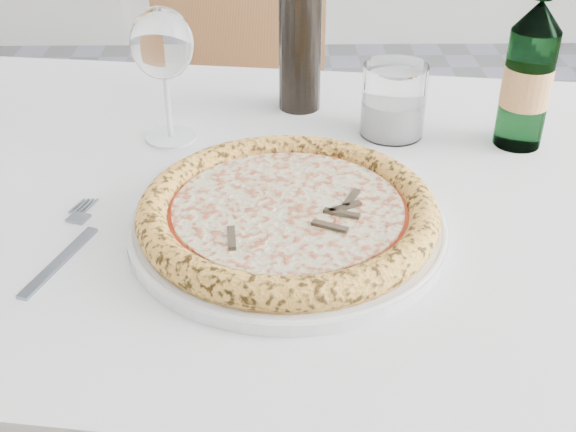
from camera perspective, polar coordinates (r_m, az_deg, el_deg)
name	(u,v)px	position (r m, az deg, el deg)	size (l,w,h in m)	color
dining_table	(287,249)	(0.95, -0.09, -2.65)	(1.46, 0.99, 0.76)	brown
chair_far	(249,97)	(1.73, -3.12, 9.34)	(0.49, 0.49, 0.93)	brown
plate	(288,224)	(0.80, 0.00, -0.68)	(0.36, 0.36, 0.02)	white
pizza	(288,211)	(0.80, 0.00, 0.39)	(0.33, 0.33, 0.03)	tan
fork	(66,246)	(0.82, -17.13, -2.31)	(0.06, 0.19, 0.00)	slate
wine_glass	(162,47)	(0.98, -9.90, 13.05)	(0.08, 0.08, 0.18)	white
tumbler	(393,105)	(1.02, 8.32, 8.68)	(0.09, 0.09, 0.10)	white
beer_bottle	(528,75)	(1.01, 18.47, 10.51)	(0.06, 0.06, 0.25)	#366A41
wine_bottle	(300,37)	(1.08, 0.96, 13.92)	(0.06, 0.06, 0.25)	black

